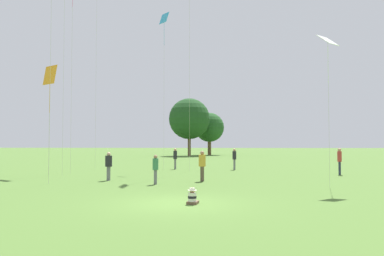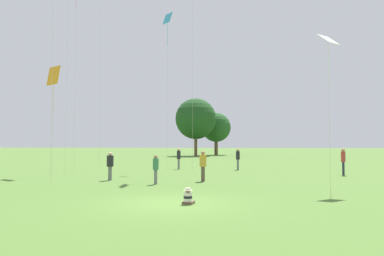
{
  "view_description": "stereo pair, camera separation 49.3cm",
  "coord_description": "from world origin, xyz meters",
  "px_view_note": "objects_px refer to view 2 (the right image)",
  "views": [
    {
      "loc": [
        1.43,
        -13.61,
        2.2
      ],
      "look_at": [
        0.17,
        5.99,
        2.98
      ],
      "focal_mm": 35.0,
      "sensor_mm": 36.0,
      "label": 1
    },
    {
      "loc": [
        1.92,
        -13.58,
        2.2
      ],
      "look_at": [
        0.17,
        5.99,
        2.98
      ],
      "focal_mm": 35.0,
      "sensor_mm": 36.0,
      "label": 2
    }
  ],
  "objects_px": {
    "person_standing_3": "(110,164)",
    "distant_tree_1": "(196,119)",
    "person_standing_1": "(343,158)",
    "person_standing_6": "(238,157)",
    "kite_3": "(328,44)",
    "person_standing_2": "(179,157)",
    "distant_tree_0": "(216,127)",
    "seated_toddler": "(188,197)",
    "person_standing_0": "(203,163)",
    "person_standing_4": "(156,167)",
    "kite_4": "(53,77)",
    "kite_9": "(168,24)"
  },
  "relations": [
    {
      "from": "person_standing_3",
      "to": "kite_3",
      "type": "bearing_deg",
      "value": 49.95
    },
    {
      "from": "kite_3",
      "to": "person_standing_4",
      "type": "bearing_deg",
      "value": 177.4
    },
    {
      "from": "seated_toddler",
      "to": "kite_9",
      "type": "distance_m",
      "value": 21.21
    },
    {
      "from": "person_standing_0",
      "to": "person_standing_1",
      "type": "relative_size",
      "value": 0.94
    },
    {
      "from": "kite_9",
      "to": "distant_tree_0",
      "type": "distance_m",
      "value": 38.31
    },
    {
      "from": "kite_9",
      "to": "distant_tree_0",
      "type": "bearing_deg",
      "value": 175.71
    },
    {
      "from": "person_standing_2",
      "to": "person_standing_3",
      "type": "xyz_separation_m",
      "value": [
        -2.88,
        -9.49,
        -0.08
      ]
    },
    {
      "from": "person_standing_2",
      "to": "person_standing_3",
      "type": "bearing_deg",
      "value": -141.84
    },
    {
      "from": "person_standing_4",
      "to": "person_standing_6",
      "type": "height_order",
      "value": "person_standing_6"
    },
    {
      "from": "kite_4",
      "to": "distant_tree_0",
      "type": "distance_m",
      "value": 44.72
    },
    {
      "from": "kite_3",
      "to": "kite_9",
      "type": "distance_m",
      "value": 16.37
    },
    {
      "from": "distant_tree_1",
      "to": "person_standing_4",
      "type": "bearing_deg",
      "value": -88.29
    },
    {
      "from": "person_standing_1",
      "to": "distant_tree_1",
      "type": "distance_m",
      "value": 39.28
    },
    {
      "from": "person_standing_0",
      "to": "person_standing_2",
      "type": "distance_m",
      "value": 9.96
    },
    {
      "from": "person_standing_1",
      "to": "person_standing_3",
      "type": "relative_size",
      "value": 1.11
    },
    {
      "from": "person_standing_3",
      "to": "distant_tree_1",
      "type": "bearing_deg",
      "value": 151.43
    },
    {
      "from": "kite_4",
      "to": "distant_tree_0",
      "type": "relative_size",
      "value": 0.97
    },
    {
      "from": "person_standing_1",
      "to": "kite_3",
      "type": "xyz_separation_m",
      "value": [
        -2.96,
        -7.71,
        5.89
      ]
    },
    {
      "from": "kite_4",
      "to": "person_standing_3",
      "type": "bearing_deg",
      "value": 46.44
    },
    {
      "from": "person_standing_0",
      "to": "person_standing_3",
      "type": "bearing_deg",
      "value": -0.24
    },
    {
      "from": "person_standing_2",
      "to": "distant_tree_1",
      "type": "bearing_deg",
      "value": 57.06
    },
    {
      "from": "person_standing_3",
      "to": "person_standing_4",
      "type": "bearing_deg",
      "value": 32.96
    },
    {
      "from": "person_standing_0",
      "to": "distant_tree_1",
      "type": "distance_m",
      "value": 42.12
    },
    {
      "from": "person_standing_3",
      "to": "person_standing_6",
      "type": "relative_size",
      "value": 0.96
    },
    {
      "from": "person_standing_1",
      "to": "kite_9",
      "type": "xyz_separation_m",
      "value": [
        -12.8,
        4.33,
        11.0
      ]
    },
    {
      "from": "kite_3",
      "to": "kite_4",
      "type": "bearing_deg",
      "value": 164.82
    },
    {
      "from": "kite_3",
      "to": "kite_4",
      "type": "height_order",
      "value": "kite_3"
    },
    {
      "from": "person_standing_0",
      "to": "person_standing_1",
      "type": "height_order",
      "value": "person_standing_1"
    },
    {
      "from": "person_standing_0",
      "to": "person_standing_4",
      "type": "xyz_separation_m",
      "value": [
        -2.42,
        -1.71,
        -0.09
      ]
    },
    {
      "from": "person_standing_0",
      "to": "distant_tree_0",
      "type": "xyz_separation_m",
      "value": [
        -0.4,
        46.75,
        3.98
      ]
    },
    {
      "from": "seated_toddler",
      "to": "distant_tree_1",
      "type": "distance_m",
      "value": 50.1
    },
    {
      "from": "person_standing_1",
      "to": "person_standing_6",
      "type": "height_order",
      "value": "person_standing_1"
    },
    {
      "from": "seated_toddler",
      "to": "person_standing_1",
      "type": "bearing_deg",
      "value": 64.08
    },
    {
      "from": "kite_4",
      "to": "distant_tree_0",
      "type": "height_order",
      "value": "distant_tree_0"
    },
    {
      "from": "seated_toddler",
      "to": "person_standing_4",
      "type": "bearing_deg",
      "value": 120.65
    },
    {
      "from": "person_standing_0",
      "to": "kite_3",
      "type": "distance_m",
      "value": 9.16
    },
    {
      "from": "seated_toddler",
      "to": "kite_3",
      "type": "height_order",
      "value": "kite_3"
    },
    {
      "from": "person_standing_0",
      "to": "person_standing_3",
      "type": "xyz_separation_m",
      "value": [
        -5.49,
        0.13,
        -0.05
      ]
    },
    {
      "from": "person_standing_2",
      "to": "distant_tree_1",
      "type": "xyz_separation_m",
      "value": [
        -1.11,
        32.01,
        5.22
      ]
    },
    {
      "from": "seated_toddler",
      "to": "person_standing_0",
      "type": "bearing_deg",
      "value": 99.58
    },
    {
      "from": "person_standing_2",
      "to": "distant_tree_0",
      "type": "relative_size",
      "value": 0.23
    },
    {
      "from": "seated_toddler",
      "to": "distant_tree_1",
      "type": "xyz_separation_m",
      "value": [
        -3.66,
        49.61,
        6.02
      ]
    },
    {
      "from": "person_standing_6",
      "to": "person_standing_2",
      "type": "bearing_deg",
      "value": -87.99
    },
    {
      "from": "person_standing_3",
      "to": "distant_tree_1",
      "type": "distance_m",
      "value": 41.87
    },
    {
      "from": "person_standing_4",
      "to": "distant_tree_0",
      "type": "bearing_deg",
      "value": -165.77
    },
    {
      "from": "person_standing_3",
      "to": "person_standing_0",
      "type": "bearing_deg",
      "value": 62.53
    },
    {
      "from": "person_standing_3",
      "to": "distant_tree_1",
      "type": "height_order",
      "value": "distant_tree_1"
    },
    {
      "from": "person_standing_2",
      "to": "distant_tree_0",
      "type": "height_order",
      "value": "distant_tree_0"
    },
    {
      "from": "seated_toddler",
      "to": "distant_tree_1",
      "type": "height_order",
      "value": "distant_tree_1"
    },
    {
      "from": "person_standing_1",
      "to": "person_standing_6",
      "type": "distance_m",
      "value": 8.25
    }
  ]
}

